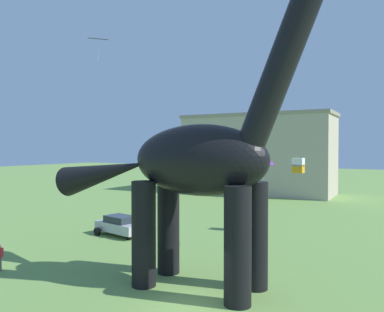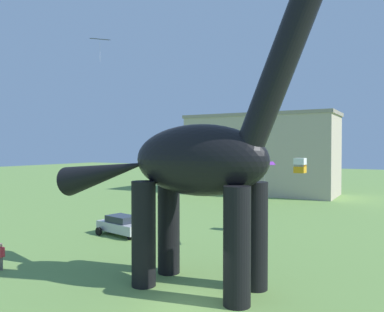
{
  "view_description": "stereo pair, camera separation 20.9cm",
  "coord_description": "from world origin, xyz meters",
  "px_view_note": "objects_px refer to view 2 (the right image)",
  "views": [
    {
      "loc": [
        8.1,
        -14.53,
        6.91
      ],
      "look_at": [
        -1.5,
        3.01,
        6.47
      ],
      "focal_mm": 36.52,
      "sensor_mm": 36.0,
      "label": 1
    },
    {
      "loc": [
        8.28,
        -14.43,
        6.91
      ],
      "look_at": [
        -1.5,
        3.01,
        6.47
      ],
      "focal_mm": 36.52,
      "sensor_mm": 36.0,
      "label": 2
    }
  ],
  "objects_px": {
    "dinosaur_sculpture": "(197,160)",
    "kite_trailing": "(265,163)",
    "parked_sedan_left": "(122,225)",
    "kite_mid_right": "(300,166)",
    "person_vendor_side": "(1,254)",
    "kite_near_high": "(100,39)"
  },
  "relations": [
    {
      "from": "dinosaur_sculpture",
      "to": "kite_trailing",
      "type": "xyz_separation_m",
      "value": [
        0.66,
        8.25,
        -0.45
      ]
    },
    {
      "from": "parked_sedan_left",
      "to": "kite_mid_right",
      "type": "distance_m",
      "value": 14.86
    },
    {
      "from": "person_vendor_side",
      "to": "kite_near_high",
      "type": "bearing_deg",
      "value": -149.98
    },
    {
      "from": "person_vendor_side",
      "to": "dinosaur_sculpture",
      "type": "bearing_deg",
      "value": 118.67
    },
    {
      "from": "parked_sedan_left",
      "to": "kite_mid_right",
      "type": "height_order",
      "value": "kite_mid_right"
    },
    {
      "from": "dinosaur_sculpture",
      "to": "person_vendor_side",
      "type": "xyz_separation_m",
      "value": [
        -10.91,
        -3.11,
        -5.36
      ]
    },
    {
      "from": "person_vendor_side",
      "to": "kite_trailing",
      "type": "bearing_deg",
      "value": 147.25
    },
    {
      "from": "parked_sedan_left",
      "to": "kite_trailing",
      "type": "xyz_separation_m",
      "value": [
        11.29,
        1.17,
        5.03
      ]
    },
    {
      "from": "person_vendor_side",
      "to": "kite_mid_right",
      "type": "bearing_deg",
      "value": 157.15
    },
    {
      "from": "dinosaur_sculpture",
      "to": "parked_sedan_left",
      "type": "relative_size",
      "value": 3.88
    },
    {
      "from": "parked_sedan_left",
      "to": "kite_mid_right",
      "type": "relative_size",
      "value": 3.8
    },
    {
      "from": "kite_mid_right",
      "to": "kite_near_high",
      "type": "bearing_deg",
      "value": -162.78
    },
    {
      "from": "person_vendor_side",
      "to": "kite_near_high",
      "type": "distance_m",
      "value": 20.14
    },
    {
      "from": "person_vendor_side",
      "to": "kite_mid_right",
      "type": "xyz_separation_m",
      "value": [
        12.43,
        17.36,
        4.55
      ]
    },
    {
      "from": "kite_mid_right",
      "to": "kite_near_high",
      "type": "height_order",
      "value": "kite_near_high"
    },
    {
      "from": "parked_sedan_left",
      "to": "kite_mid_right",
      "type": "xyz_separation_m",
      "value": [
        12.15,
        7.17,
        4.67
      ]
    },
    {
      "from": "kite_mid_right",
      "to": "kite_trailing",
      "type": "relative_size",
      "value": 0.75
    },
    {
      "from": "person_vendor_side",
      "to": "kite_mid_right",
      "type": "distance_m",
      "value": 21.83
    },
    {
      "from": "kite_near_high",
      "to": "parked_sedan_left",
      "type": "bearing_deg",
      "value": -27.43
    },
    {
      "from": "person_vendor_side",
      "to": "kite_trailing",
      "type": "xyz_separation_m",
      "value": [
        11.56,
        11.36,
        4.91
      ]
    },
    {
      "from": "parked_sedan_left",
      "to": "person_vendor_side",
      "type": "bearing_deg",
      "value": -79.61
    },
    {
      "from": "kite_trailing",
      "to": "kite_near_high",
      "type": "xyz_separation_m",
      "value": [
        -15.39,
        0.96,
        10.56
      ]
    }
  ]
}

